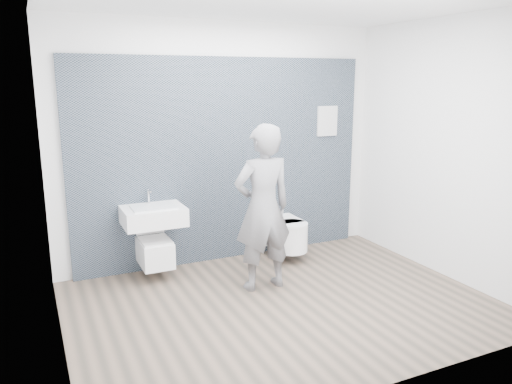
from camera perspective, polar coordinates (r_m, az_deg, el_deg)
name	(u,v)px	position (r m, az deg, el deg)	size (l,w,h in m)	color
ground	(282,304)	(5.01, 2.98, -12.63)	(4.00, 4.00, 0.00)	brown
room_shell	(284,125)	(4.54, 3.23, 7.60)	(4.00, 4.00, 4.00)	silver
tile_wall	(226,257)	(6.24, -3.41, -7.37)	(3.60, 0.06, 2.40)	black
washbasin	(153,215)	(5.51, -11.65, -2.63)	(0.65, 0.49, 0.49)	white
toilet_square	(155,250)	(5.64, -11.49, -6.54)	(0.33, 0.48, 0.65)	white
toilet_rounded	(287,234)	(6.09, 3.52, -4.82)	(0.39, 0.65, 0.35)	white
info_placard	(323,242)	(6.81, 7.72, -5.73)	(0.28, 0.03, 0.38)	white
visitor	(263,208)	(5.09, 0.79, -1.85)	(0.63, 0.41, 1.72)	slate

